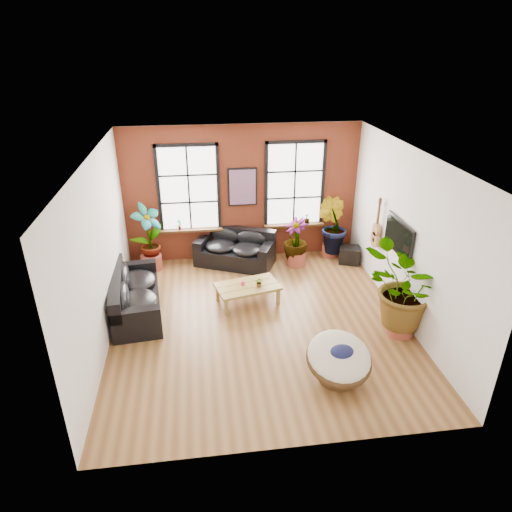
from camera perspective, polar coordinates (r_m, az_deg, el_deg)
The scene contains 19 objects.
room at distance 8.91m, azimuth 0.39°, elevation 1.61°, with size 6.04×6.54×3.54m.
sofa_back at distance 11.84m, azimuth -2.55°, elevation 0.88°, with size 2.18×1.68×0.90m.
sofa_left at distance 10.10m, azimuth -15.13°, elevation -4.77°, with size 1.20×2.39×0.91m.
coffee_table at distance 10.10m, azimuth -1.05°, elevation -3.94°, with size 1.51×1.08×0.53m.
papasan_chair at distance 8.09m, azimuth 10.33°, elevation -12.56°, with size 1.26×1.27×0.85m.
poster at distance 11.66m, azimuth -1.70°, elevation 8.62°, with size 0.74×0.06×0.98m.
tv_wall_unit at distance 10.18m, azimuth 16.62°, elevation 2.42°, with size 0.13×1.86×1.20m.
media_box at distance 12.20m, azimuth 11.64°, elevation 0.14°, with size 0.65×0.60×0.44m.
pot_back_left at distance 11.93m, azimuth -12.93°, elevation -0.73°, with size 0.65×0.65×0.39m.
pot_back_right at distance 12.52m, azimuth 9.27°, elevation 0.78°, with size 0.53×0.53×0.33m.
pot_right_wall at distance 9.65m, azimuth 17.58°, elevation -8.18°, with size 0.60×0.60×0.39m.
pot_mid at distance 11.91m, azimuth 5.02°, elevation -0.24°, with size 0.51×0.51×0.37m.
floor_plant_back_left at distance 11.65m, azimuth -13.28°, elevation 2.64°, with size 0.84×0.57×1.59m, color #144A13.
floor_plant_back_right at distance 12.20m, azimuth 9.47°, elevation 3.74°, with size 0.81×0.65×1.46m, color #144A13.
floor_plant_right_wall at distance 9.21m, azimuth 18.12°, elevation -3.99°, with size 1.55×1.34×1.72m, color #144A13.
floor_plant_mid at distance 11.70m, azimuth 4.96°, elevation 2.08°, with size 0.63×0.63×1.13m, color #144A13.
table_plant at distance 9.97m, azimuth 0.43°, elevation -3.30°, with size 0.20×0.17×0.22m, color #144A13.
sill_plant_left at distance 11.87m, azimuth -9.58°, elevation 3.89°, with size 0.14×0.10×0.27m, color #144A13.
sill_plant_right at distance 12.19m, azimuth 6.38°, elevation 4.70°, with size 0.15×0.15×0.27m, color #144A13.
Camera 1 is at (-1.13, -7.89, 5.41)m, focal length 32.00 mm.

